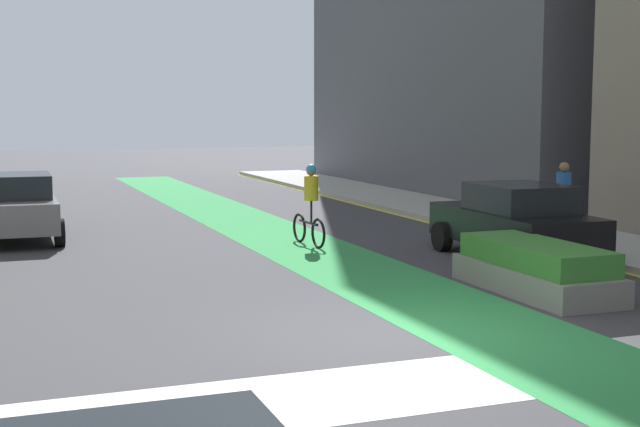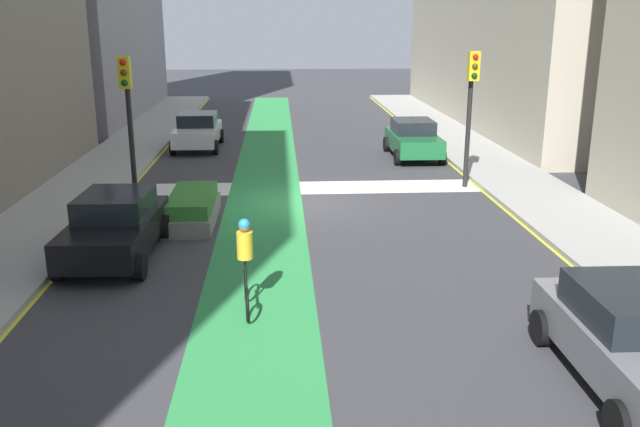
{
  "view_description": "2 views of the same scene",
  "coord_description": "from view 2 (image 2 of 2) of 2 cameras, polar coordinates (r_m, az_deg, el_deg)",
  "views": [
    {
      "loc": [
        -5.2,
        -10.64,
        3.06
      ],
      "look_at": [
        0.71,
        5.07,
        1.09
      ],
      "focal_mm": 49.86,
      "sensor_mm": 36.0,
      "label": 1
    },
    {
      "loc": [
        0.86,
        20.54,
        5.58
      ],
      "look_at": [
        -0.06,
        5.4,
        1.21
      ],
      "focal_mm": 37.8,
      "sensor_mm": 36.0,
      "label": 2
    }
  ],
  "objects": [
    {
      "name": "car_black_right_far",
      "position": [
        16.97,
        -16.95,
        -0.99
      ],
      "size": [
        2.14,
        4.26,
        1.57
      ],
      "color": "black",
      "rests_on": "ground_plane"
    },
    {
      "name": "car_white_right_near",
      "position": [
        30.85,
        -10.31,
        6.92
      ],
      "size": [
        2.03,
        4.21,
        1.57
      ],
      "color": "silver",
      "rests_on": "ground_plane"
    },
    {
      "name": "median_planter",
      "position": [
        19.56,
        -10.74,
        0.45
      ],
      "size": [
        1.31,
        3.35,
        0.85
      ],
      "color": "slate",
      "rests_on": "ground_plane"
    },
    {
      "name": "car_green_left_near",
      "position": [
        28.55,
        7.9,
        6.3
      ],
      "size": [
        2.04,
        4.21,
        1.57
      ],
      "color": "#196033",
      "rests_on": "ground_plane"
    },
    {
      "name": "ground_plane",
      "position": [
        21.3,
        -1.06,
        0.9
      ],
      "size": [
        120.0,
        120.0,
        0.0
      ],
      "primitive_type": "plane",
      "color": "#38383D"
    },
    {
      "name": "cyclist_in_lane",
      "position": [
        13.38,
        -6.33,
        -4.17
      ],
      "size": [
        0.32,
        1.73,
        1.86
      ],
      "color": "black",
      "rests_on": "ground_plane"
    },
    {
      "name": "curb_stripe_left",
      "position": [
        22.36,
        14.49,
        1.13
      ],
      "size": [
        0.16,
        60.0,
        0.01
      ],
      "primitive_type": "cube",
      "color": "yellow",
      "rests_on": "ground_plane"
    },
    {
      "name": "car_grey_left_far",
      "position": [
        11.74,
        25.07,
        -9.56
      ],
      "size": [
        2.07,
        4.23,
        1.57
      ],
      "color": "slate",
      "rests_on": "ground_plane"
    },
    {
      "name": "bike_lane_paint",
      "position": [
        21.29,
        -4.75,
        0.85
      ],
      "size": [
        2.4,
        60.0,
        0.01
      ],
      "primitive_type": "cube",
      "color": "#2D8C47",
      "rests_on": "ground_plane"
    },
    {
      "name": "crosswalk_band",
      "position": [
        23.24,
        -1.27,
        2.2
      ],
      "size": [
        12.0,
        1.8,
        0.01
      ],
      "primitive_type": "cube",
      "color": "silver",
      "rests_on": "ground_plane"
    },
    {
      "name": "traffic_signal_near_right",
      "position": [
        21.49,
        -15.98,
        9.05
      ],
      "size": [
        0.35,
        0.52,
        4.54
      ],
      "color": "black",
      "rests_on": "ground_plane"
    },
    {
      "name": "curb_stripe_right",
      "position": [
        21.9,
        -16.95,
        0.62
      ],
      "size": [
        0.16,
        60.0,
        0.01
      ],
      "primitive_type": "cube",
      "color": "yellow",
      "rests_on": "ground_plane"
    },
    {
      "name": "sidewalk_right",
      "position": [
        22.28,
        -20.71,
        0.72
      ],
      "size": [
        3.0,
        60.0,
        0.15
      ],
      "primitive_type": "cube",
      "color": "#9E9E99",
      "rests_on": "ground_plane"
    },
    {
      "name": "sidewalk_left",
      "position": [
        22.85,
        18.09,
        1.34
      ],
      "size": [
        3.0,
        60.0,
        0.15
      ],
      "primitive_type": "cube",
      "color": "#9E9E99",
      "rests_on": "ground_plane"
    },
    {
      "name": "traffic_signal_near_left",
      "position": [
        23.28,
        12.68,
        9.85
      ],
      "size": [
        0.35,
        0.52,
        4.59
      ],
      "color": "black",
      "rests_on": "ground_plane"
    }
  ]
}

